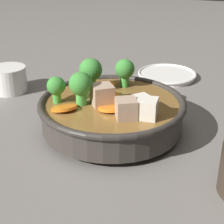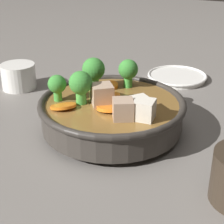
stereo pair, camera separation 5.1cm
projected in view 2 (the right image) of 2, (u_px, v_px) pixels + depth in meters
ground_plane at (112, 131)px, 0.68m from camera, size 3.00×3.00×0.00m
stirfry_bowl at (111, 110)px, 0.66m from camera, size 0.26×0.26×0.12m
side_saucer at (177, 77)px, 0.91m from camera, size 0.14×0.14×0.01m
tea_cup at (19, 76)px, 0.85m from camera, size 0.08×0.08×0.06m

